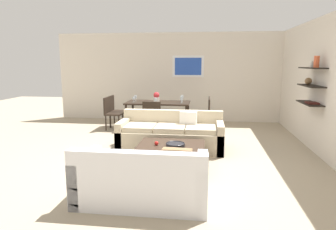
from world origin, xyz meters
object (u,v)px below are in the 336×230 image
(wine_glass_foot, at_px, (156,99))
(wine_glass_right_far, at_px, (182,97))
(wine_glass_left_near, at_px, (134,99))
(centerpiece_vase, at_px, (156,97))
(decorative_bowl, at_px, (175,145))
(dining_chair_left_far, at_px, (115,109))
(dining_chair_left_near, at_px, (111,111))
(dining_chair_right_near, at_px, (205,113))
(coffee_table, at_px, (171,156))
(sofa_beige, at_px, (171,135))
(loveseat_white, at_px, (143,180))
(apple_on_coffee_table, at_px, (156,143))
(dining_chair_foot, at_px, (152,116))
(wine_glass_left_far, at_px, (135,97))
(dining_chair_right_far, at_px, (205,111))
(dining_table, at_px, (158,105))
(wine_glass_right_near, at_px, (181,99))

(wine_glass_foot, height_order, wine_glass_right_far, wine_glass_right_far)
(wine_glass_left_near, distance_m, centerpiece_vase, 0.62)
(decorative_bowl, height_order, centerpiece_vase, centerpiece_vase)
(dining_chair_left_far, height_order, dining_chair_left_near, same)
(dining_chair_right_near, relative_size, wine_glass_foot, 5.42)
(coffee_table, bearing_deg, dining_chair_left_far, 122.02)
(sofa_beige, height_order, wine_glass_left_near, wine_glass_left_near)
(loveseat_white, height_order, dining_chair_left_near, dining_chair_left_near)
(coffee_table, bearing_deg, sofa_beige, 96.29)
(apple_on_coffee_table, distance_m, wine_glass_left_near, 3.07)
(loveseat_white, bearing_deg, dining_chair_left_far, 111.41)
(decorative_bowl, height_order, dining_chair_foot, dining_chair_foot)
(coffee_table, xyz_separation_m, dining_chair_left_far, (-1.97, 3.14, 0.31))
(dining_chair_left_far, xyz_separation_m, wine_glass_right_far, (1.91, -0.09, 0.37))
(wine_glass_left_far, height_order, wine_glass_left_near, wine_glass_left_far)
(apple_on_coffee_table, relative_size, wine_glass_right_far, 0.40)
(centerpiece_vase, bearing_deg, coffee_table, -75.76)
(decorative_bowl, height_order, dining_chair_right_far, dining_chair_right_far)
(dining_chair_right_far, bearing_deg, apple_on_coffee_table, -104.45)
(sofa_beige, bearing_deg, wine_glass_foot, 111.59)
(dining_table, bearing_deg, dining_chair_right_far, 8.70)
(dining_table, height_order, dining_chair_left_near, dining_chair_left_near)
(coffee_table, height_order, dining_chair_left_far, dining_chair_left_far)
(loveseat_white, height_order, dining_chair_right_far, dining_chair_right_far)
(dining_chair_foot, bearing_deg, dining_table, 90.00)
(wine_glass_right_far, relative_size, centerpiece_vase, 0.66)
(wine_glass_right_near, distance_m, centerpiece_vase, 0.68)
(wine_glass_foot, height_order, wine_glass_right_near, wine_glass_right_near)
(dining_chair_foot, bearing_deg, wine_glass_right_near, 48.48)
(wine_glass_foot, bearing_deg, wine_glass_right_near, 22.12)
(wine_glass_right_far, bearing_deg, wine_glass_foot, -143.68)
(loveseat_white, distance_m, dining_chair_left_near, 4.48)
(centerpiece_vase, bearing_deg, wine_glass_right_near, -5.59)
(dining_table, relative_size, dining_chair_right_far, 1.94)
(dining_chair_left_far, bearing_deg, loveseat_white, -68.59)
(wine_glass_left_near, distance_m, wine_glass_foot, 0.70)
(loveseat_white, distance_m, wine_glass_right_far, 4.45)
(wine_glass_right_far, bearing_deg, sofa_beige, -91.89)
(dining_chair_right_near, bearing_deg, wine_glass_left_far, 171.09)
(dining_chair_right_far, relative_size, dining_chair_left_far, 1.00)
(dining_chair_right_far, distance_m, wine_glass_right_far, 0.73)
(decorative_bowl, relative_size, dining_chair_left_far, 0.38)
(dining_chair_foot, relative_size, wine_glass_right_near, 5.22)
(dining_chair_left_near, xyz_separation_m, centerpiece_vase, (1.23, 0.15, 0.38))
(dining_table, xyz_separation_m, wine_glass_right_far, (0.65, 0.11, 0.20))
(dining_chair_left_near, distance_m, wine_glass_foot, 1.32)
(loveseat_white, xyz_separation_m, coffee_table, (0.20, 1.35, -0.10))
(dining_chair_foot, bearing_deg, dining_chair_right_far, 39.20)
(wine_glass_left_near, relative_size, centerpiece_vase, 0.51)
(sofa_beige, bearing_deg, dining_chair_right_near, 67.58)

